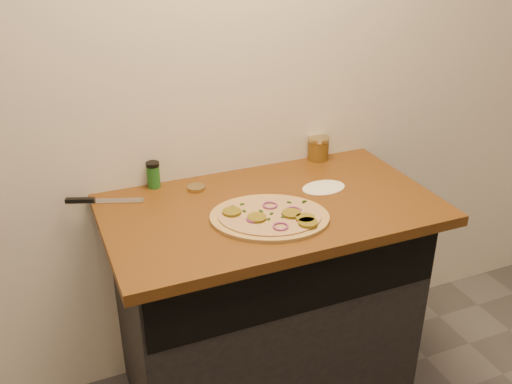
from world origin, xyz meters
name	(u,v)px	position (x,y,z in m)	size (l,w,h in m)	color
cabinet	(266,304)	(0.00, 1.45, 0.43)	(1.10, 0.60, 0.86)	black
countertop	(271,209)	(0.00, 1.42, 0.88)	(1.20, 0.70, 0.04)	#613512
pizza	(270,217)	(-0.05, 1.32, 0.91)	(0.53, 0.53, 0.03)	tan
chefs_knife	(97,201)	(-0.58, 1.68, 0.91)	(0.27, 0.12, 0.02)	#B7BAC1
mason_jar_lid	(196,188)	(-0.21, 1.64, 0.91)	(0.07, 0.07, 0.01)	tan
salsa_jar	(318,148)	(0.35, 1.72, 0.95)	(0.09, 0.09, 0.10)	maroon
spice_shaker	(153,175)	(-0.36, 1.72, 0.95)	(0.05, 0.05, 0.10)	#1F6422
flour_spill	(324,187)	(0.24, 1.46, 0.90)	(0.18, 0.18, 0.00)	silver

